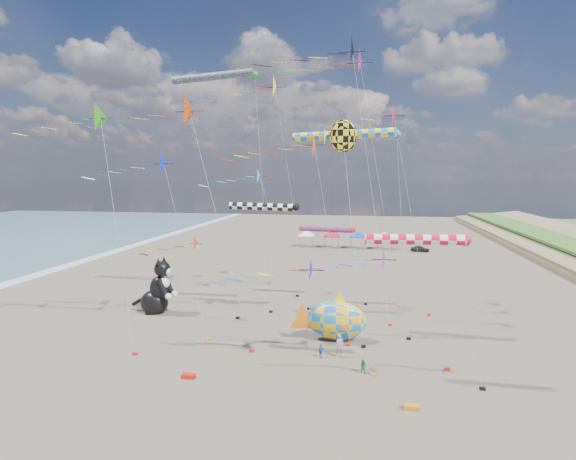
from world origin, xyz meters
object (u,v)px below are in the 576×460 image
(fish_inflatable, at_px, (336,320))
(person_adult, at_px, (340,346))
(child_green, at_px, (363,367))
(parked_car, at_px, (420,249))
(child_blue, at_px, (321,351))
(cat_inflatable, at_px, (157,285))

(fish_inflatable, bearing_deg, person_adult, -81.36)
(person_adult, distance_m, child_green, 3.20)
(fish_inflatable, relative_size, parked_car, 2.02)
(child_blue, bearing_deg, person_adult, -38.56)
(person_adult, height_order, parked_car, person_adult)
(fish_inflatable, bearing_deg, parked_car, 75.40)
(fish_inflatable, bearing_deg, child_green, -68.81)
(cat_inflatable, xyz_separation_m, parked_car, (30.72, 42.66, -2.34))
(cat_inflatable, height_order, fish_inflatable, cat_inflatable)
(fish_inflatable, relative_size, child_green, 6.33)
(child_blue, bearing_deg, child_green, -85.53)
(cat_inflatable, height_order, child_green, cat_inflatable)
(parked_car, bearing_deg, cat_inflatable, 151.11)
(person_adult, xyz_separation_m, parked_car, (11.80, 50.77, -0.35))
(parked_car, bearing_deg, person_adult, 173.78)
(child_green, bearing_deg, parked_car, 97.06)
(person_adult, xyz_separation_m, child_blue, (-1.44, -0.30, -0.38))
(child_blue, bearing_deg, cat_inflatable, 103.88)
(fish_inflatable, bearing_deg, child_blue, -103.57)
(fish_inflatable, relative_size, child_blue, 6.25)
(child_green, relative_size, child_blue, 0.99)
(person_adult, bearing_deg, cat_inflatable, 122.50)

